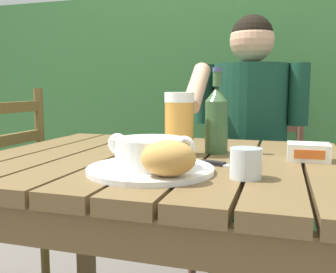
# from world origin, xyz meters

# --- Properties ---
(dining_table) EXTENTS (1.13, 0.84, 0.73)m
(dining_table) POSITION_xyz_m (0.00, 0.00, 0.63)
(dining_table) COLOR brown
(dining_table) RESTS_ON ground_plane
(hedge_backdrop) EXTENTS (3.60, 0.91, 2.15)m
(hedge_backdrop) POSITION_xyz_m (0.06, 1.50, 0.92)
(hedge_backdrop) COLOR #386D38
(hedge_backdrop) RESTS_ON ground_plane
(chair_near_diner) EXTENTS (0.49, 0.47, 0.90)m
(chair_near_diner) POSITION_xyz_m (0.12, 0.86, 0.46)
(chair_near_diner) COLOR brown
(chair_near_diner) RESTS_ON ground_plane
(person_eating) EXTENTS (0.48, 0.47, 1.23)m
(person_eating) POSITION_xyz_m (0.12, 0.66, 0.72)
(person_eating) COLOR #153F2E
(person_eating) RESTS_ON ground_plane
(serving_plate) EXTENTS (0.29, 0.29, 0.01)m
(serving_plate) POSITION_xyz_m (-0.02, -0.20, 0.73)
(serving_plate) COLOR white
(serving_plate) RESTS_ON dining_table
(soup_bowl) EXTENTS (0.21, 0.16, 0.07)m
(soup_bowl) POSITION_xyz_m (-0.02, -0.20, 0.77)
(soup_bowl) COLOR white
(soup_bowl) RESTS_ON serving_plate
(bread_roll) EXTENTS (0.13, 0.11, 0.07)m
(bread_roll) POSITION_xyz_m (0.04, -0.27, 0.78)
(bread_roll) COLOR #C48F47
(bread_roll) RESTS_ON serving_plate
(beer_glass) EXTENTS (0.08, 0.08, 0.18)m
(beer_glass) POSITION_xyz_m (-0.02, 0.04, 0.82)
(beer_glass) COLOR gold
(beer_glass) RESTS_ON dining_table
(beer_bottle) EXTENTS (0.07, 0.07, 0.25)m
(beer_bottle) POSITION_xyz_m (0.08, 0.10, 0.83)
(beer_bottle) COLOR #365A33
(beer_bottle) RESTS_ON dining_table
(water_glass_small) EXTENTS (0.07, 0.07, 0.07)m
(water_glass_small) POSITION_xyz_m (0.19, -0.19, 0.76)
(water_glass_small) COLOR silver
(water_glass_small) RESTS_ON dining_table
(butter_tub) EXTENTS (0.11, 0.08, 0.05)m
(butter_tub) POSITION_xyz_m (0.33, 0.05, 0.75)
(butter_tub) COLOR white
(butter_tub) RESTS_ON dining_table
(table_knife) EXTENTS (0.15, 0.07, 0.01)m
(table_knife) POSITION_xyz_m (0.13, -0.09, 0.73)
(table_knife) COLOR silver
(table_knife) RESTS_ON dining_table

